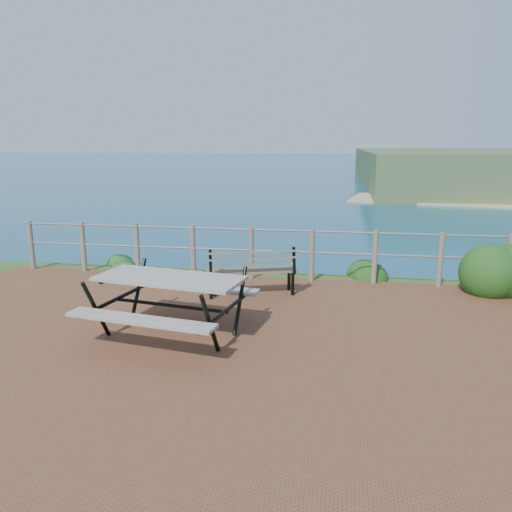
{
  "coord_description": "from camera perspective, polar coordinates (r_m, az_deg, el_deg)",
  "views": [
    {
      "loc": [
        1.63,
        -5.79,
        2.55
      ],
      "look_at": [
        0.3,
        2.09,
        0.75
      ],
      "focal_mm": 35.0,
      "sensor_mm": 36.0,
      "label": 1
    }
  ],
  "objects": [
    {
      "name": "picnic_table",
      "position": [
        6.77,
        -9.78,
        -4.93
      ],
      "size": [
        2.04,
        1.67,
        0.82
      ],
      "rotation": [
        0.0,
        0.0,
        -0.17
      ],
      "color": "gray",
      "rests_on": "ground"
    },
    {
      "name": "shrub_lip_east",
      "position": [
        9.98,
        13.43,
        -2.46
      ],
      "size": [
        0.78,
        0.78,
        0.53
      ],
      "primitive_type": "ellipsoid",
      "color": "#1A4916",
      "rests_on": "ground"
    },
    {
      "name": "ground",
      "position": [
        6.53,
        -5.77,
        -10.35
      ],
      "size": [
        10.0,
        7.0,
        0.12
      ],
      "primitive_type": "cube",
      "color": "brown",
      "rests_on": "ground"
    },
    {
      "name": "park_bench",
      "position": [
        8.46,
        -0.59,
        -0.89
      ],
      "size": [
        1.55,
        0.85,
        0.85
      ],
      "rotation": [
        0.0,
        0.0,
        0.33
      ],
      "color": "brown",
      "rests_on": "ground"
    },
    {
      "name": "shrub_lip_west",
      "position": [
        11.05,
        -15.09,
        -1.09
      ],
      "size": [
        0.7,
        0.7,
        0.41
      ],
      "primitive_type": "ellipsoid",
      "color": "#205723",
      "rests_on": "ground"
    },
    {
      "name": "shrub_right_edge",
      "position": [
        9.87,
        26.22,
        -3.61
      ],
      "size": [
        1.16,
        1.16,
        1.65
      ],
      "primitive_type": "ellipsoid",
      "color": "#1A4916",
      "rests_on": "ground"
    },
    {
      "name": "ocean",
      "position": [
        205.81,
        9.3,
        11.83
      ],
      "size": [
        1200.0,
        1200.0,
        0.0
      ],
      "primitive_type": "plane",
      "color": "#125771",
      "rests_on": "ground"
    },
    {
      "name": "safety_railing",
      "position": [
        9.49,
        -0.54,
        0.68
      ],
      "size": [
        9.4,
        0.1,
        1.0
      ],
      "color": "#6B5B4C",
      "rests_on": "ground"
    }
  ]
}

